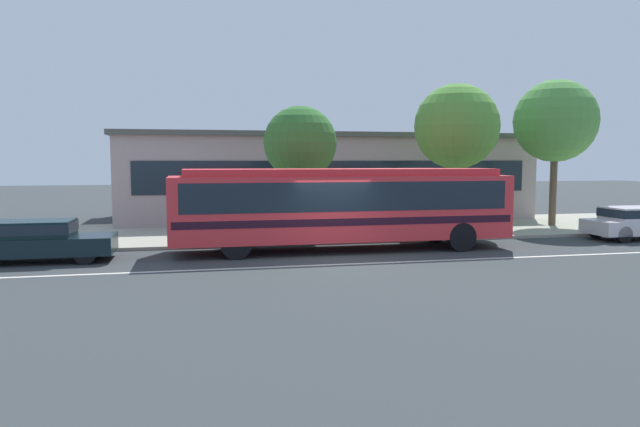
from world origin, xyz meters
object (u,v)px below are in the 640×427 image
(street_tree_near_stop, at_px, (300,143))
(pedestrian_walking_along_curb, at_px, (417,212))
(sedan_behind_bus, at_px, (34,239))
(bus_stop_sign, at_px, (442,197))
(pedestrian_waiting_near_sign, at_px, (260,216))
(street_tree_mid_block, at_px, (457,127))
(sedan_far_ahead, at_px, (640,221))
(street_tree_far_end, at_px, (556,121))
(transit_bus, at_px, (342,203))

(street_tree_near_stop, bearing_deg, pedestrian_walking_along_curb, -19.89)
(sedan_behind_bus, distance_m, bus_stop_sign, 14.64)
(pedestrian_waiting_near_sign, distance_m, street_tree_mid_block, 9.46)
(sedan_behind_bus, bearing_deg, street_tree_mid_block, 13.96)
(bus_stop_sign, bearing_deg, pedestrian_waiting_near_sign, -179.76)
(sedan_far_ahead, bearing_deg, street_tree_far_end, 103.25)
(sedan_behind_bus, bearing_deg, pedestrian_waiting_near_sign, 16.62)
(street_tree_near_stop, bearing_deg, street_tree_far_end, 4.35)
(street_tree_far_end, bearing_deg, sedan_behind_bus, -167.42)
(pedestrian_walking_along_curb, bearing_deg, street_tree_far_end, 18.07)
(bus_stop_sign, height_order, street_tree_mid_block, street_tree_mid_block)
(pedestrian_walking_along_curb, relative_size, street_tree_far_end, 0.25)
(street_tree_near_stop, xyz_separation_m, street_tree_far_end, (12.08, 0.92, 1.10))
(bus_stop_sign, bearing_deg, sedan_behind_bus, -171.39)
(sedan_far_ahead, bearing_deg, sedan_behind_bus, -178.86)
(sedan_far_ahead, bearing_deg, pedestrian_waiting_near_sign, 173.43)
(pedestrian_waiting_near_sign, height_order, bus_stop_sign, bus_stop_sign)
(transit_bus, bearing_deg, pedestrian_waiting_near_sign, 144.62)
(pedestrian_waiting_near_sign, bearing_deg, pedestrian_walking_along_curb, 0.43)
(pedestrian_walking_along_curb, bearing_deg, pedestrian_waiting_near_sign, -179.57)
(street_tree_mid_block, relative_size, street_tree_far_end, 0.94)
(pedestrian_walking_along_curb, bearing_deg, street_tree_mid_block, 35.63)
(pedestrian_waiting_near_sign, height_order, street_tree_near_stop, street_tree_near_stop)
(pedestrian_waiting_near_sign, relative_size, pedestrian_walking_along_curb, 0.97)
(transit_bus, height_order, pedestrian_waiting_near_sign, transit_bus)
(street_tree_near_stop, height_order, street_tree_mid_block, street_tree_mid_block)
(street_tree_mid_block, bearing_deg, sedan_behind_bus, -166.04)
(transit_bus, bearing_deg, pedestrian_walking_along_curb, 28.42)
(pedestrian_waiting_near_sign, bearing_deg, sedan_behind_bus, -163.38)
(pedestrian_walking_along_curb, distance_m, street_tree_far_end, 8.93)
(transit_bus, relative_size, street_tree_mid_block, 1.87)
(sedan_far_ahead, height_order, street_tree_far_end, street_tree_far_end)
(pedestrian_walking_along_curb, bearing_deg, sedan_behind_bus, -170.68)
(pedestrian_walking_along_curb, height_order, street_tree_far_end, street_tree_far_end)
(street_tree_near_stop, relative_size, street_tree_mid_block, 0.83)
(street_tree_mid_block, bearing_deg, bus_stop_sign, -128.79)
(bus_stop_sign, xyz_separation_m, street_tree_mid_block, (1.41, 1.75, 2.87))
(pedestrian_waiting_near_sign, relative_size, street_tree_near_stop, 0.32)
(pedestrian_walking_along_curb, height_order, street_tree_mid_block, street_tree_mid_block)
(pedestrian_waiting_near_sign, xyz_separation_m, bus_stop_sign, (7.22, 0.03, 0.59))
(sedan_behind_bus, bearing_deg, street_tree_near_stop, 22.77)
(pedestrian_walking_along_curb, relative_size, bus_stop_sign, 0.70)
(street_tree_near_stop, xyz_separation_m, street_tree_mid_block, (6.82, 0.15, 0.74))
(street_tree_far_end, bearing_deg, transit_bus, -158.48)
(transit_bus, xyz_separation_m, sedan_far_ahead, (12.25, 0.16, -0.93))
(transit_bus, distance_m, sedan_far_ahead, 12.28)
(transit_bus, bearing_deg, bus_stop_sign, 22.66)
(sedan_behind_bus, relative_size, sedan_far_ahead, 1.04)
(pedestrian_waiting_near_sign, bearing_deg, sedan_far_ahead, -6.57)
(transit_bus, bearing_deg, street_tree_far_end, 21.52)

